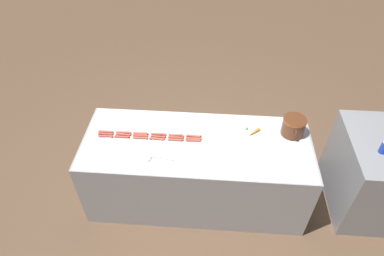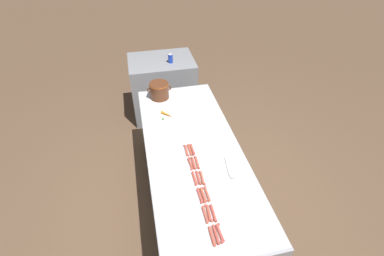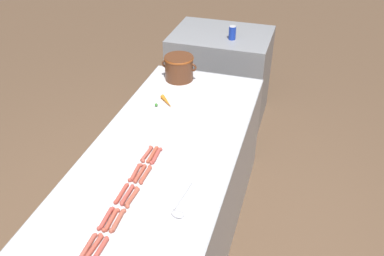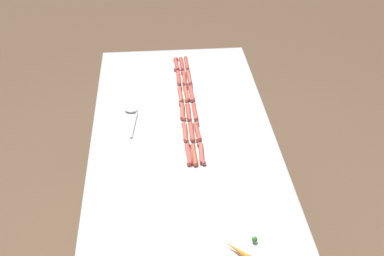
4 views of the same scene
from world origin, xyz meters
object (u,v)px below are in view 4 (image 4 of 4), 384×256
object	(u,v)px
hot_dog_10	(192,132)
serving_spoon	(132,115)
hot_dog_17	(189,154)
hot_dog_1	(189,78)
hot_dog_13	(178,78)
hot_dog_0	(186,63)
carrot	(243,252)
hot_dog_8	(186,94)
hot_dog_5	(201,154)
hot_dog_7	(184,78)
hot_dog_4	(197,132)
hot_dog_3	(195,112)
hot_dog_9	(188,112)
hot_dog_12	(176,64)
hot_dog_14	(180,94)
hot_dog_11	(194,155)
hot_dog_2	(192,94)
hot_dog_16	(185,132)
hot_dog_15	(182,111)

from	to	relation	value
hot_dog_10	serving_spoon	size ratio (longest dim) A/B	0.59
hot_dog_17	hot_dog_1	bearing A→B (deg)	-94.80
hot_dog_1	hot_dog_13	size ratio (longest dim) A/B	1.00
hot_dog_0	serving_spoon	xyz separation A→B (m)	(0.32, 0.54, -0.00)
hot_dog_17	carrot	size ratio (longest dim) A/B	1.08
hot_dog_0	hot_dog_13	xyz separation A→B (m)	(0.06, 0.18, 0.00)
hot_dog_8	hot_dog_17	xyz separation A→B (m)	(0.03, 0.53, 0.00)
hot_dog_5	hot_dog_7	distance (m)	0.70
hot_dog_4	hot_dog_8	world-z (taller)	same
hot_dog_3	hot_dog_5	distance (m)	0.35
hot_dog_3	hot_dog_8	bearing A→B (deg)	-80.50
hot_dog_7	hot_dog_9	world-z (taller)	same
hot_dog_10	hot_dog_13	world-z (taller)	same
hot_dog_7	hot_dog_12	bearing A→B (deg)	-78.72
hot_dog_5	hot_dog_14	xyz separation A→B (m)	(0.06, -0.53, 0.00)
hot_dog_11	hot_dog_12	size ratio (longest dim) A/B	1.00
hot_dog_7	hot_dog_12	size ratio (longest dim) A/B	1.00
hot_dog_10	hot_dog_17	xyz separation A→B (m)	(0.03, 0.17, 0.00)
hot_dog_5	hot_dog_9	world-z (taller)	same
hot_dog_2	hot_dog_11	world-z (taller)	same
hot_dog_1	hot_dog_14	bearing A→B (deg)	70.85
hot_dog_7	hot_dog_17	distance (m)	0.70
serving_spoon	hot_dog_3	bearing A→B (deg)	179.12
hot_dog_4	hot_dog_12	bearing A→B (deg)	-84.94
hot_dog_2	hot_dog_9	size ratio (longest dim) A/B	1.00
hot_dog_11	hot_dog_16	distance (m)	0.18
hot_dog_3	hot_dog_9	distance (m)	0.03
hot_dog_10	hot_dog_14	size ratio (longest dim) A/B	1.00
hot_dog_1	hot_dog_13	xyz separation A→B (m)	(0.06, -0.00, 0.00)
hot_dog_1	hot_dog_8	distance (m)	0.18
hot_dog_4	hot_dog_17	bearing A→B (deg)	71.64
hot_dog_3	hot_dog_13	size ratio (longest dim) A/B	1.00
hot_dog_2	hot_dog_1	bearing A→B (deg)	-90.41
hot_dog_0	hot_dog_2	bearing A→B (deg)	90.23
hot_dog_17	hot_dog_5	bearing A→B (deg)	178.78
hot_dog_8	carrot	xyz separation A→B (m)	(-0.12, 1.13, 0.00)
hot_dog_10	serving_spoon	bearing A→B (deg)	-31.63
hot_dog_0	hot_dog_15	size ratio (longest dim) A/B	1.00
hot_dog_10	hot_dog_11	distance (m)	0.18
hot_dog_14	hot_dog_15	xyz separation A→B (m)	(0.00, 0.17, 0.00)
hot_dog_0	hot_dog_15	bearing A→B (deg)	83.41
hot_dog_0	hot_dog_2	distance (m)	0.36
hot_dog_5	hot_dog_2	bearing A→B (deg)	-89.85
hot_dog_8	hot_dog_12	bearing A→B (deg)	-84.34
hot_dog_1	hot_dog_3	size ratio (longest dim) A/B	1.00
hot_dog_4	hot_dog_5	bearing A→B (deg)	90.66
carrot	hot_dog_16	bearing A→B (deg)	-78.50
hot_dog_1	hot_dog_12	distance (m)	0.18
hot_dog_4	hot_dog_13	xyz separation A→B (m)	(0.06, -0.54, 0.00)
hot_dog_12	hot_dog_8	bearing A→B (deg)	95.66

